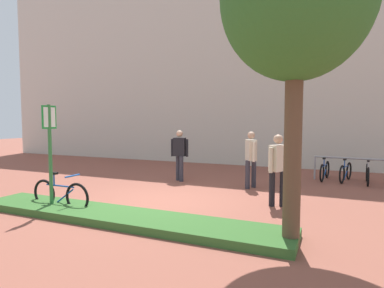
# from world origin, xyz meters

# --- Properties ---
(ground_plane) EXTENTS (60.00, 60.00, 0.00)m
(ground_plane) POSITION_xyz_m (0.00, 0.00, 0.00)
(ground_plane) COLOR brown
(building_facade) EXTENTS (28.00, 1.20, 10.00)m
(building_facade) POSITION_xyz_m (0.00, 7.98, 5.00)
(building_facade) COLOR beige
(building_facade) RESTS_ON ground
(planter_strip) EXTENTS (7.00, 1.10, 0.16)m
(planter_strip) POSITION_xyz_m (0.05, -1.66, 0.08)
(planter_strip) COLOR #336028
(planter_strip) RESTS_ON ground
(parking_sign_post) EXTENTS (0.08, 0.36, 2.40)m
(parking_sign_post) POSITION_xyz_m (-1.80, -1.66, 1.57)
(parking_sign_post) COLOR #2D7238
(parking_sign_post) RESTS_ON ground
(bike_at_sign) EXTENTS (1.68, 0.42, 0.86)m
(bike_at_sign) POSITION_xyz_m (-1.70, -1.50, 0.35)
(bike_at_sign) COLOR black
(bike_at_sign) RESTS_ON ground
(bike_rack_cluster) EXTENTS (2.65, 1.74, 0.83)m
(bike_rack_cluster) POSITION_xyz_m (4.76, 4.85, 0.35)
(bike_rack_cluster) COLOR #99999E
(bike_rack_cluster) RESTS_ON ground
(bollard_steel) EXTENTS (0.16, 0.16, 0.90)m
(bollard_steel) POSITION_xyz_m (2.91, 3.28, 0.45)
(bollard_steel) COLOR #ADADB2
(bollard_steel) RESTS_ON ground
(person_shirt_blue) EXTENTS (0.42, 0.53, 1.72)m
(person_shirt_blue) POSITION_xyz_m (1.76, 2.60, 0.98)
(person_shirt_blue) COLOR #2D2D38
(person_shirt_blue) RESTS_ON ground
(person_casual_tan) EXTENTS (0.40, 0.55, 1.72)m
(person_casual_tan) POSITION_xyz_m (2.83, 0.78, 0.98)
(person_casual_tan) COLOR black
(person_casual_tan) RESTS_ON ground
(person_suited_dark) EXTENTS (0.60, 0.30, 1.72)m
(person_suited_dark) POSITION_xyz_m (-0.73, 2.80, 0.98)
(person_suited_dark) COLOR #2D2D38
(person_suited_dark) RESTS_ON ground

